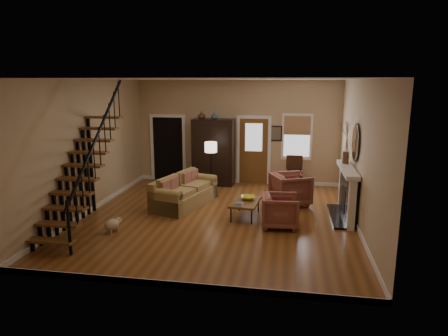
% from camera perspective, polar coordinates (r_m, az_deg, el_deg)
% --- Properties ---
extents(room, '(7.00, 7.33, 3.30)m').
position_cam_1_polar(room, '(11.23, -1.45, 3.32)').
color(room, brown).
rests_on(room, ground).
extents(staircase, '(0.94, 2.80, 3.20)m').
position_cam_1_polar(staircase, '(9.16, -19.91, 1.15)').
color(staircase, brown).
rests_on(staircase, ground).
extents(fireplace, '(0.33, 1.95, 2.30)m').
position_cam_1_polar(fireplace, '(10.05, 17.41, -2.78)').
color(fireplace, black).
rests_on(fireplace, ground).
extents(armoire, '(1.30, 0.60, 2.10)m').
position_cam_1_polar(armoire, '(12.70, -1.52, 2.28)').
color(armoire, black).
rests_on(armoire, ground).
extents(vase_a, '(0.24, 0.24, 0.25)m').
position_cam_1_polar(vase_a, '(12.52, -3.22, 7.55)').
color(vase_a, '#4C2619').
rests_on(vase_a, armoire).
extents(vase_b, '(0.20, 0.20, 0.21)m').
position_cam_1_polar(vase_b, '(12.45, -1.41, 7.44)').
color(vase_b, '#334C60').
rests_on(vase_b, armoire).
extents(sofa, '(1.44, 2.26, 0.78)m').
position_cam_1_polar(sofa, '(10.67, -5.64, -3.34)').
color(sofa, olive).
rests_on(sofa, ground).
extents(coffee_table, '(0.71, 1.11, 0.41)m').
position_cam_1_polar(coffee_table, '(9.79, 3.04, -5.89)').
color(coffee_table, brown).
rests_on(coffee_table, ground).
extents(bowl, '(0.36, 0.36, 0.09)m').
position_cam_1_polar(bowl, '(9.85, 3.45, -4.26)').
color(bowl, gold).
rests_on(bowl, coffee_table).
extents(books, '(0.19, 0.26, 0.05)m').
position_cam_1_polar(books, '(9.45, 2.13, -5.10)').
color(books, beige).
rests_on(books, coffee_table).
extents(armchair_left, '(0.88, 0.86, 0.75)m').
position_cam_1_polar(armchair_left, '(9.20, 8.04, -6.08)').
color(armchair_left, maroon).
rests_on(armchair_left, ground).
extents(armchair_right, '(1.23, 1.22, 0.86)m').
position_cam_1_polar(armchair_right, '(10.83, 9.47, -3.01)').
color(armchair_right, maroon).
rests_on(armchair_right, ground).
extents(floor_lamp, '(0.44, 0.44, 1.54)m').
position_cam_1_polar(floor_lamp, '(11.64, -1.88, -0.04)').
color(floor_lamp, black).
rests_on(floor_lamp, ground).
extents(side_chair, '(0.54, 0.54, 1.02)m').
position_cam_1_polar(side_chair, '(12.39, 9.98, -0.71)').
color(side_chair, '#331D10').
rests_on(side_chair, ground).
extents(dog, '(0.39, 0.49, 0.31)m').
position_cam_1_polar(dog, '(9.18, -15.69, -7.92)').
color(dog, '#CDAE8C').
rests_on(dog, ground).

